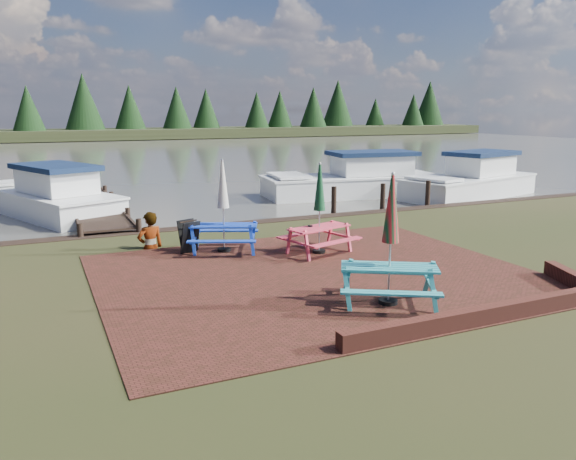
# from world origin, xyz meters

# --- Properties ---
(ground) EXTENTS (120.00, 120.00, 0.00)m
(ground) POSITION_xyz_m (0.00, 0.00, 0.00)
(ground) COLOR black
(ground) RESTS_ON ground
(paving) EXTENTS (9.00, 7.50, 0.02)m
(paving) POSITION_xyz_m (0.00, 1.00, 0.01)
(paving) COLOR #371A11
(paving) RESTS_ON ground
(brick_wall) EXTENTS (6.21, 1.79, 0.30)m
(brick_wall) POSITION_xyz_m (2.15, -2.42, 0.15)
(brick_wall) COLOR #4C1E16
(brick_wall) RESTS_ON ground
(water) EXTENTS (120.00, 60.00, 0.02)m
(water) POSITION_xyz_m (0.00, 37.00, 0.00)
(water) COLOR #403D37
(water) RESTS_ON ground
(far_treeline) EXTENTS (120.00, 10.00, 8.10)m
(far_treeline) POSITION_xyz_m (0.00, 66.00, 3.28)
(far_treeline) COLOR black
(far_treeline) RESTS_ON ground
(picnic_table_teal) EXTENTS (2.25, 2.19, 2.39)m
(picnic_table_teal) POSITION_xyz_m (0.35, -1.15, 0.84)
(picnic_table_teal) COLOR teal
(picnic_table_teal) RESTS_ON ground
(picnic_table_red) EXTENTS (1.91, 1.79, 2.21)m
(picnic_table_red) POSITION_xyz_m (0.92, 2.69, 0.78)
(picnic_table_red) COLOR #D6364C
(picnic_table_red) RESTS_ON ground
(picnic_table_blue) EXTENTS (2.09, 1.99, 2.28)m
(picnic_table_blue) POSITION_xyz_m (-1.16, 3.79, 0.80)
(picnic_table_blue) COLOR #183CB5
(picnic_table_blue) RESTS_ON ground
(chalkboard) EXTENTS (0.53, 0.63, 0.80)m
(chalkboard) POSITION_xyz_m (-1.97, 4.09, 0.41)
(chalkboard) COLOR black
(chalkboard) RESTS_ON ground
(jetty) EXTENTS (1.76, 9.08, 1.00)m
(jetty) POSITION_xyz_m (-3.50, 11.28, 0.11)
(jetty) COLOR black
(jetty) RESTS_ON ground
(boat_jetty) EXTENTS (4.91, 7.35, 2.02)m
(boat_jetty) POSITION_xyz_m (-4.92, 12.09, 0.41)
(boat_jetty) COLOR silver
(boat_jetty) RESTS_ON ground
(boat_near) EXTENTS (8.01, 3.63, 2.09)m
(boat_near) POSITION_xyz_m (7.40, 11.66, 0.43)
(boat_near) COLOR silver
(boat_near) RESTS_ON ground
(boat_far) EXTENTS (7.16, 4.04, 2.11)m
(boat_far) POSITION_xyz_m (11.71, 9.28, 0.43)
(boat_far) COLOR silver
(boat_far) RESTS_ON ground
(person) EXTENTS (0.76, 0.58, 1.87)m
(person) POSITION_xyz_m (-2.78, 4.90, 0.94)
(person) COLOR gray
(person) RESTS_ON ground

